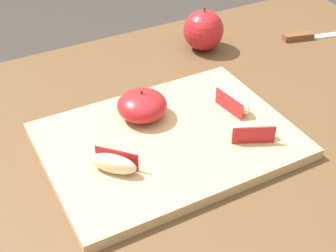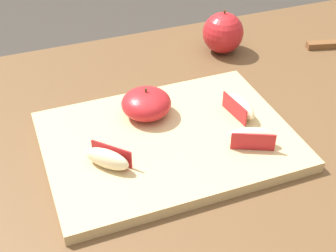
% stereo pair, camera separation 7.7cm
% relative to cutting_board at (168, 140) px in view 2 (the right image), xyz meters
% --- Properties ---
extents(dining_table, '(1.47, 0.82, 0.75)m').
position_rel_cutting_board_xyz_m(dining_table, '(-0.08, -0.00, -0.11)').
color(dining_table, brown).
rests_on(dining_table, ground_plane).
extents(cutting_board, '(0.40, 0.29, 0.02)m').
position_rel_cutting_board_xyz_m(cutting_board, '(0.00, 0.00, 0.00)').
color(cutting_board, tan).
rests_on(cutting_board, dining_table).
extents(apple_half_skin_up, '(0.09, 0.09, 0.05)m').
position_rel_cutting_board_xyz_m(apple_half_skin_up, '(-0.01, 0.07, 0.03)').
color(apple_half_skin_up, '#B21E23').
rests_on(apple_half_skin_up, cutting_board).
extents(apple_wedge_near_knife, '(0.03, 0.08, 0.03)m').
position_rel_cutting_board_xyz_m(apple_wedge_near_knife, '(0.14, 0.01, 0.03)').
color(apple_wedge_near_knife, beige).
rests_on(apple_wedge_near_knife, cutting_board).
extents(apple_wedge_front, '(0.08, 0.05, 0.03)m').
position_rel_cutting_board_xyz_m(apple_wedge_front, '(0.12, -0.07, 0.03)').
color(apple_wedge_front, beige).
rests_on(apple_wedge_front, cutting_board).
extents(apple_wedge_back, '(0.07, 0.07, 0.03)m').
position_rel_cutting_board_xyz_m(apple_wedge_back, '(-0.11, -0.04, 0.03)').
color(apple_wedge_back, beige).
rests_on(apple_wedge_back, cutting_board).
extents(paring_knife, '(0.16, 0.06, 0.01)m').
position_rel_cutting_board_xyz_m(paring_knife, '(0.45, 0.19, -0.00)').
color(paring_knife, silver).
rests_on(paring_knife, dining_table).
extents(whole_apple_crimson, '(0.09, 0.09, 0.10)m').
position_rel_cutting_board_xyz_m(whole_apple_crimson, '(0.23, 0.26, 0.03)').
color(whole_apple_crimson, '#B21E23').
rests_on(whole_apple_crimson, dining_table).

